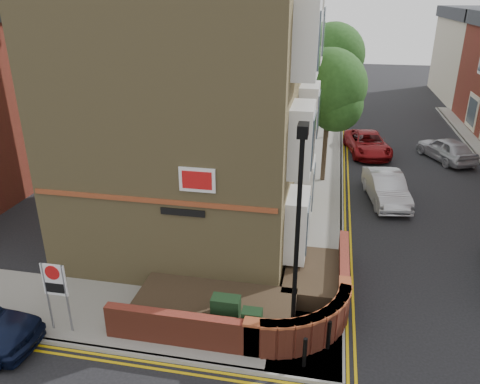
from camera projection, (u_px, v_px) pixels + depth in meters
name	position (u px, v px, depth m)	size (l,w,h in m)	color
ground	(226.00, 369.00, 12.34)	(120.00, 120.00, 0.00)	black
pavement_corner	(126.00, 316.00, 14.30)	(13.00, 3.00, 0.12)	gray
pavement_main	(324.00, 168.00, 26.39)	(2.00, 32.00, 0.12)	gray
kerb_side	(103.00, 349.00, 12.94)	(13.00, 0.15, 0.12)	gray
kerb_main_near	(342.00, 169.00, 26.21)	(0.15, 32.00, 0.12)	gray
yellow_lines_side	(99.00, 357.00, 12.74)	(13.00, 0.28, 0.01)	gold
yellow_lines_main	(346.00, 170.00, 26.18)	(0.28, 32.00, 0.01)	gold
corner_building	(198.00, 77.00, 17.62)	(8.95, 10.40, 13.60)	olive
garden_wall	(244.00, 311.00, 14.59)	(6.80, 6.00, 1.20)	brown
lamppost	(297.00, 242.00, 11.82)	(0.25, 0.50, 6.30)	black
utility_cabinet_large	(226.00, 315.00, 13.28)	(0.80, 0.45, 1.20)	black
utility_cabinet_small	(252.00, 327.00, 12.89)	(0.55, 0.40, 1.10)	black
bollard_near	(305.00, 352.00, 12.12)	(0.11, 0.11, 0.90)	black
bollard_far	(329.00, 335.00, 12.73)	(0.11, 0.11, 0.90)	black
zone_sign	(55.00, 285.00, 13.04)	(0.72, 0.07, 2.20)	slate
far_terrace_cream	(474.00, 54.00, 42.41)	(5.40, 12.40, 8.00)	#C0B79E
tree_near	(329.00, 92.00, 22.80)	(3.64, 3.65, 6.70)	#382B1E
tree_mid	(332.00, 60.00, 29.82)	(4.03, 4.03, 7.42)	#382B1E
tree_far	(334.00, 51.00, 37.15)	(3.81, 3.81, 7.00)	#382B1E
traffic_light_assembly	(336.00, 90.00, 33.36)	(0.20, 0.16, 4.20)	black
silver_car_near	(386.00, 188.00, 22.00)	(1.48, 4.25, 1.40)	#AAACB2
red_car_main	(367.00, 143.00, 28.60)	(2.21, 4.79, 1.33)	maroon
silver_car_far	(447.00, 149.00, 27.44)	(1.66, 4.11, 1.40)	#A6A7AE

